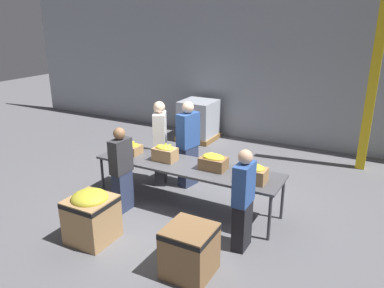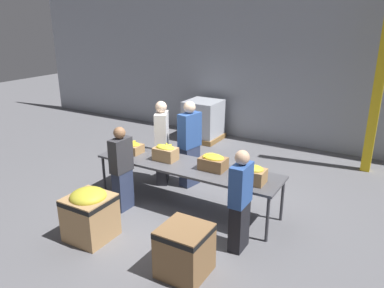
{
  "view_description": "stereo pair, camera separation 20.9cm",
  "coord_description": "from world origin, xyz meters",
  "px_view_note": "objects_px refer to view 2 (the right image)",
  "views": [
    {
      "loc": [
        2.91,
        -5.26,
        3.25
      ],
      "look_at": [
        0.07,
        0.06,
        1.17
      ],
      "focal_mm": 35.0,
      "sensor_mm": 36.0,
      "label": 1
    },
    {
      "loc": [
        3.1,
        -5.15,
        3.25
      ],
      "look_at": [
        0.07,
        0.06,
        1.17
      ],
      "focal_mm": 35.0,
      "sensor_mm": 36.0,
      "label": 2
    }
  ],
  "objects_px": {
    "donation_bin_0": "(90,213)",
    "banana_box_0": "(131,147)",
    "volunteer_0": "(190,145)",
    "support_pillar": "(379,80)",
    "donation_bin_1": "(185,249)",
    "pallet_stack_0": "(203,121)",
    "banana_box_2": "(213,162)",
    "banana_box_3": "(253,174)",
    "volunteer_3": "(122,169)",
    "volunteer_1": "(240,202)",
    "sorting_table": "(187,167)",
    "banana_box_1": "(165,152)",
    "volunteer_2": "(162,143)"
  },
  "relations": [
    {
      "from": "volunteer_0",
      "to": "support_pillar",
      "type": "xyz_separation_m",
      "value": [
        2.99,
        2.59,
        1.15
      ]
    },
    {
      "from": "volunteer_3",
      "to": "donation_bin_1",
      "type": "xyz_separation_m",
      "value": [
        1.84,
        -0.96,
        -0.38
      ]
    },
    {
      "from": "banana_box_3",
      "to": "volunteer_2",
      "type": "bearing_deg",
      "value": 161.68
    },
    {
      "from": "banana_box_0",
      "to": "support_pillar",
      "type": "xyz_separation_m",
      "value": [
        3.81,
        3.38,
        1.1
      ]
    },
    {
      "from": "volunteer_3",
      "to": "volunteer_0",
      "type": "bearing_deg",
      "value": -16.91
    },
    {
      "from": "banana_box_0",
      "to": "volunteer_2",
      "type": "distance_m",
      "value": 0.68
    },
    {
      "from": "sorting_table",
      "to": "banana_box_2",
      "type": "bearing_deg",
      "value": 6.92
    },
    {
      "from": "banana_box_0",
      "to": "banana_box_1",
      "type": "distance_m",
      "value": 0.78
    },
    {
      "from": "banana_box_3",
      "to": "banana_box_1",
      "type": "bearing_deg",
      "value": 175.9
    },
    {
      "from": "sorting_table",
      "to": "banana_box_0",
      "type": "relative_size",
      "value": 7.79
    },
    {
      "from": "donation_bin_0",
      "to": "donation_bin_1",
      "type": "relative_size",
      "value": 1.19
    },
    {
      "from": "banana_box_0",
      "to": "donation_bin_0",
      "type": "xyz_separation_m",
      "value": [
        0.48,
        -1.62,
        -0.47
      ]
    },
    {
      "from": "banana_box_0",
      "to": "volunteer_1",
      "type": "distance_m",
      "value": 2.66
    },
    {
      "from": "donation_bin_0",
      "to": "pallet_stack_0",
      "type": "xyz_separation_m",
      "value": [
        -0.83,
        5.13,
        0.1
      ]
    },
    {
      "from": "donation_bin_0",
      "to": "banana_box_0",
      "type": "bearing_deg",
      "value": 106.68
    },
    {
      "from": "volunteer_2",
      "to": "banana_box_0",
      "type": "bearing_deg",
      "value": -52.17
    },
    {
      "from": "volunteer_3",
      "to": "donation_bin_0",
      "type": "xyz_separation_m",
      "value": [
        0.16,
        -0.96,
        -0.32
      ]
    },
    {
      "from": "sorting_table",
      "to": "volunteer_1",
      "type": "distance_m",
      "value": 1.5
    },
    {
      "from": "volunteer_0",
      "to": "volunteer_3",
      "type": "height_order",
      "value": "volunteer_0"
    },
    {
      "from": "banana_box_2",
      "to": "support_pillar",
      "type": "height_order",
      "value": "support_pillar"
    },
    {
      "from": "volunteer_0",
      "to": "donation_bin_1",
      "type": "distance_m",
      "value": 2.8
    },
    {
      "from": "banana_box_1",
      "to": "volunteer_1",
      "type": "distance_m",
      "value": 1.93
    },
    {
      "from": "volunteer_3",
      "to": "donation_bin_1",
      "type": "bearing_deg",
      "value": -115.37
    },
    {
      "from": "sorting_table",
      "to": "donation_bin_1",
      "type": "distance_m",
      "value": 1.89
    },
    {
      "from": "sorting_table",
      "to": "volunteer_3",
      "type": "xyz_separation_m",
      "value": [
        -0.91,
        -0.64,
        0.0
      ]
    },
    {
      "from": "donation_bin_0",
      "to": "pallet_stack_0",
      "type": "relative_size",
      "value": 0.75
    },
    {
      "from": "volunteer_3",
      "to": "support_pillar",
      "type": "bearing_deg",
      "value": -38.6
    },
    {
      "from": "banana_box_2",
      "to": "banana_box_3",
      "type": "xyz_separation_m",
      "value": [
        0.77,
        -0.16,
        0.01
      ]
    },
    {
      "from": "donation_bin_0",
      "to": "donation_bin_1",
      "type": "distance_m",
      "value": 1.68
    },
    {
      "from": "banana_box_2",
      "to": "banana_box_1",
      "type": "bearing_deg",
      "value": -177.58
    },
    {
      "from": "donation_bin_1",
      "to": "pallet_stack_0",
      "type": "height_order",
      "value": "pallet_stack_0"
    },
    {
      "from": "pallet_stack_0",
      "to": "banana_box_0",
      "type": "bearing_deg",
      "value": -84.34
    },
    {
      "from": "banana_box_2",
      "to": "donation_bin_1",
      "type": "xyz_separation_m",
      "value": [
        0.45,
        -1.66,
        -0.56
      ]
    },
    {
      "from": "banana_box_2",
      "to": "donation_bin_0",
      "type": "distance_m",
      "value": 2.13
    },
    {
      "from": "sorting_table",
      "to": "banana_box_0",
      "type": "xyz_separation_m",
      "value": [
        -1.24,
        0.01,
        0.15
      ]
    },
    {
      "from": "banana_box_1",
      "to": "banana_box_3",
      "type": "distance_m",
      "value": 1.71
    },
    {
      "from": "banana_box_2",
      "to": "banana_box_3",
      "type": "bearing_deg",
      "value": -11.83
    },
    {
      "from": "volunteer_1",
      "to": "support_pillar",
      "type": "distance_m",
      "value": 4.49
    },
    {
      "from": "banana_box_3",
      "to": "support_pillar",
      "type": "distance_m",
      "value": 3.89
    },
    {
      "from": "banana_box_0",
      "to": "volunteer_0",
      "type": "bearing_deg",
      "value": 43.84
    },
    {
      "from": "volunteer_2",
      "to": "pallet_stack_0",
      "type": "bearing_deg",
      "value": 165.74
    },
    {
      "from": "volunteer_0",
      "to": "donation_bin_0",
      "type": "distance_m",
      "value": 2.47
    },
    {
      "from": "volunteer_2",
      "to": "volunteer_1",
      "type": "bearing_deg",
      "value": 32.43
    },
    {
      "from": "banana_box_3",
      "to": "volunteer_0",
      "type": "height_order",
      "value": "volunteer_0"
    },
    {
      "from": "banana_box_2",
      "to": "pallet_stack_0",
      "type": "relative_size",
      "value": 0.41
    },
    {
      "from": "support_pillar",
      "to": "volunteer_3",
      "type": "bearing_deg",
      "value": -130.86
    },
    {
      "from": "support_pillar",
      "to": "pallet_stack_0",
      "type": "distance_m",
      "value": 4.41
    },
    {
      "from": "donation_bin_1",
      "to": "donation_bin_0",
      "type": "bearing_deg",
      "value": 180.0
    },
    {
      "from": "banana_box_2",
      "to": "banana_box_3",
      "type": "distance_m",
      "value": 0.79
    },
    {
      "from": "pallet_stack_0",
      "to": "support_pillar",
      "type": "bearing_deg",
      "value": -1.77
    }
  ]
}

